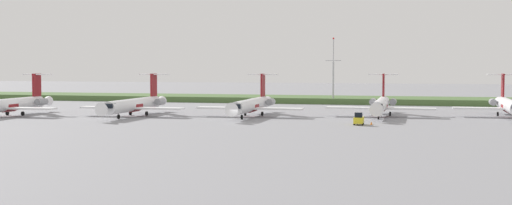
{
  "coord_description": "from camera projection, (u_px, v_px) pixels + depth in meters",
  "views": [
    {
      "loc": [
        33.5,
        -119.93,
        10.92
      ],
      "look_at": [
        0.0,
        15.68,
        3.0
      ],
      "focal_mm": 46.3,
      "sensor_mm": 36.0,
      "label": 1
    }
  ],
  "objects": [
    {
      "name": "regional_jet_third",
      "position": [
        252.0,
        105.0,
        140.43
      ],
      "size": [
        22.81,
        31.0,
        9.0
      ],
      "color": "white",
      "rests_on": "ground"
    },
    {
      "name": "ground_plane",
      "position": [
        271.0,
        112.0,
        153.96
      ],
      "size": [
        500.0,
        500.0,
        0.0
      ],
      "primitive_type": "plane",
      "color": "gray"
    },
    {
      "name": "regional_jet_fourth",
      "position": [
        381.0,
        105.0,
        140.51
      ],
      "size": [
        22.81,
        31.0,
        9.0
      ],
      "color": "white",
      "rests_on": "ground"
    },
    {
      "name": "grass_berm",
      "position": [
        302.0,
        99.0,
        194.98
      ],
      "size": [
        320.0,
        20.0,
        1.65
      ],
      "primitive_type": "cube",
      "color": "#4C6B38",
      "rests_on": "ground"
    },
    {
      "name": "regional_jet_fifth",
      "position": [
        508.0,
        105.0,
        139.02
      ],
      "size": [
        22.81,
        31.0,
        9.0
      ],
      "color": "white",
      "rests_on": "ground"
    },
    {
      "name": "baggage_tug",
      "position": [
        359.0,
        119.0,
        120.64
      ],
      "size": [
        1.72,
        3.2,
        2.3
      ],
      "color": "yellow",
      "rests_on": "ground"
    },
    {
      "name": "safety_cone_front_marker",
      "position": [
        371.0,
        123.0,
        121.21
      ],
      "size": [
        0.44,
        0.44,
        0.55
      ],
      "primitive_type": "cone",
      "color": "orange",
      "rests_on": "ground"
    },
    {
      "name": "antenna_mast",
      "position": [
        333.0,
        76.0,
        185.25
      ],
      "size": [
        4.4,
        0.5,
        18.67
      ],
      "color": "#B2B2B7",
      "rests_on": "ground"
    },
    {
      "name": "regional_jet_second",
      "position": [
        135.0,
        104.0,
        141.63
      ],
      "size": [
        22.81,
        31.0,
        9.0
      ],
      "color": "white",
      "rests_on": "ground"
    },
    {
      "name": "regional_jet_nearest",
      "position": [
        10.0,
        104.0,
        141.4
      ],
      "size": [
        22.81,
        31.0,
        9.0
      ],
      "color": "white",
      "rests_on": "ground"
    }
  ]
}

